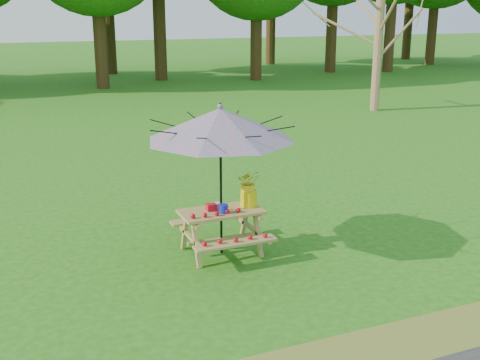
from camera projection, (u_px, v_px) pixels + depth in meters
name	position (u px, v px, depth m)	size (l,w,h in m)	color
ground	(435.00, 231.00, 9.87)	(120.00, 120.00, 0.00)	#1F6012
picnic_table	(221.00, 232.00, 8.88)	(1.20, 1.32, 0.67)	olive
patio_umbrella	(220.00, 124.00, 8.43)	(2.41, 2.41, 2.25)	black
produce_bins	(218.00, 207.00, 8.76)	(0.26, 0.40, 0.13)	red
tomatoes_row	(216.00, 213.00, 8.56)	(0.77, 0.13, 0.07)	red
flower_bucket	(249.00, 187.00, 8.90)	(0.41, 0.39, 0.56)	yellow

